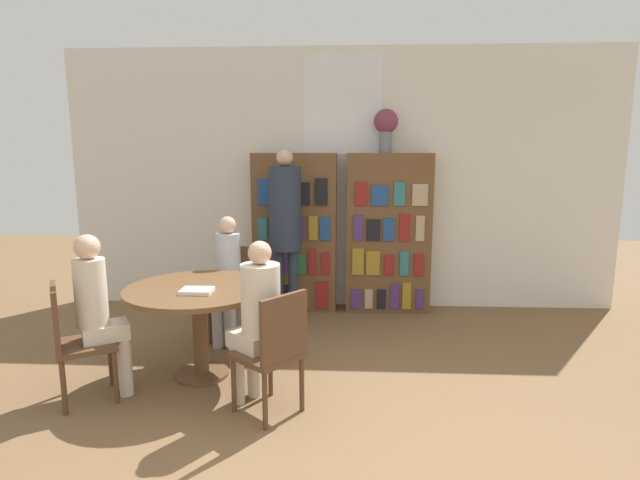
% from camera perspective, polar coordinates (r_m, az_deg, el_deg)
% --- Properties ---
extents(ground_plane, '(16.00, 16.00, 0.00)m').
position_cam_1_polar(ground_plane, '(3.19, 1.66, -24.87)').
color(ground_plane, brown).
extents(wall_back, '(6.40, 0.07, 3.00)m').
position_cam_1_polar(wall_back, '(5.88, 2.51, 6.88)').
color(wall_back, silver).
rests_on(wall_back, ground_plane).
extents(bookshelf_left, '(0.95, 0.34, 1.82)m').
position_cam_1_polar(bookshelf_left, '(5.78, -2.88, 0.83)').
color(bookshelf_left, brown).
rests_on(bookshelf_left, ground_plane).
extents(bookshelf_right, '(0.95, 0.34, 1.82)m').
position_cam_1_polar(bookshelf_right, '(5.77, 7.78, 0.74)').
color(bookshelf_right, brown).
rests_on(bookshelf_right, ground_plane).
extents(flower_vase, '(0.27, 0.27, 0.48)m').
position_cam_1_polar(flower_vase, '(5.71, 7.53, 12.88)').
color(flower_vase, slate).
rests_on(flower_vase, bookshelf_right).
extents(reading_table, '(1.17, 1.17, 0.76)m').
position_cam_1_polar(reading_table, '(4.18, -13.68, -6.95)').
color(reading_table, brown).
rests_on(reading_table, ground_plane).
extents(chair_near_camera, '(0.55, 0.55, 0.90)m').
position_cam_1_polar(chair_near_camera, '(4.10, -26.35, -9.91)').
color(chair_near_camera, brown).
rests_on(chair_near_camera, ground_plane).
extents(chair_left_side, '(0.43, 0.43, 0.90)m').
position_cam_1_polar(chair_left_side, '(5.05, -9.82, -5.35)').
color(chair_left_side, brown).
rests_on(chair_left_side, ground_plane).
extents(chair_far_side, '(0.56, 0.56, 0.90)m').
position_cam_1_polar(chair_far_side, '(3.52, -5.22, -12.15)').
color(chair_far_side, brown).
rests_on(chair_far_side, ground_plane).
extents(seated_reader_left, '(0.26, 0.36, 1.23)m').
position_cam_1_polar(seated_reader_left, '(4.83, -10.55, -3.87)').
color(seated_reader_left, '#B2B7C6').
rests_on(seated_reader_left, ground_plane).
extents(seated_reader_right, '(0.42, 0.42, 1.23)m').
position_cam_1_polar(seated_reader_right, '(3.58, -7.18, -8.39)').
color(seated_reader_right, beige).
rests_on(seated_reader_right, ground_plane).
extents(seated_reader_back, '(0.39, 0.36, 1.25)m').
position_cam_1_polar(seated_reader_back, '(4.05, -23.91, -7.09)').
color(seated_reader_back, beige).
rests_on(seated_reader_back, ground_plane).
extents(librarian_standing, '(0.34, 0.61, 1.86)m').
position_cam_1_polar(librarian_standing, '(5.26, -3.97, 2.70)').
color(librarian_standing, '#232D3D').
rests_on(librarian_standing, ground_plane).
extents(open_book_on_table, '(0.24, 0.18, 0.03)m').
position_cam_1_polar(open_book_on_table, '(3.98, -13.89, -5.66)').
color(open_book_on_table, silver).
rests_on(open_book_on_table, reading_table).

